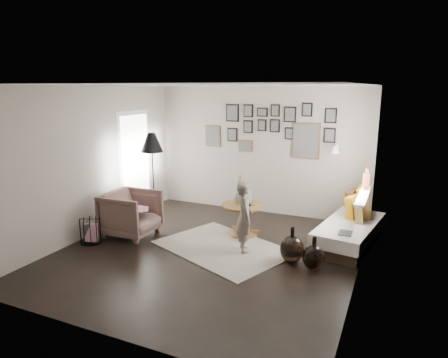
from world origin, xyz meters
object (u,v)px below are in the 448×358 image
at_px(vase, 239,195).
at_px(daybed, 350,228).
at_px(armchair, 131,214).
at_px(floor_lamp, 152,146).
at_px(demijohn_small, 314,257).
at_px(magazine_basket, 90,231).
at_px(child, 244,217).
at_px(pedestal_table, 242,221).
at_px(demijohn_large, 292,249).

height_order(vase, daybed, vase).
height_order(armchair, floor_lamp, floor_lamp).
height_order(daybed, demijohn_small, daybed).
xyz_separation_m(magazine_basket, child, (2.49, 0.72, 0.36)).
xyz_separation_m(pedestal_table, armchair, (-1.80, -0.78, 0.13)).
distance_m(demijohn_large, child, 0.89).
xyz_separation_m(daybed, demijohn_large, (-0.70, -1.11, -0.06)).
relative_size(magazine_basket, child, 0.39).
bearing_deg(floor_lamp, armchair, -94.48).
xyz_separation_m(floor_lamp, magazine_basket, (-0.46, -1.23, -1.31)).
height_order(daybed, magazine_basket, daybed).
bearing_deg(magazine_basket, floor_lamp, 69.52).
distance_m(daybed, floor_lamp, 3.78).
height_order(pedestal_table, daybed, daybed).
bearing_deg(daybed, demijohn_large, -113.23).
height_order(daybed, child, child).
relative_size(vase, demijohn_large, 0.95).
distance_m(floor_lamp, demijohn_large, 3.18).
relative_size(vase, demijohn_small, 1.04).
bearing_deg(magazine_basket, daybed, 23.47).
distance_m(pedestal_table, demijohn_large, 1.32).
height_order(vase, magazine_basket, vase).
xyz_separation_m(vase, magazine_basket, (-2.13, -1.39, -0.52)).
xyz_separation_m(daybed, floor_lamp, (-3.54, -0.50, 1.24)).
bearing_deg(pedestal_table, demijohn_large, -34.37).
bearing_deg(demijohn_large, child, 173.18).
bearing_deg(daybed, floor_lamp, -162.96).
distance_m(pedestal_table, vase, 0.47).
xyz_separation_m(magazine_basket, demijohn_small, (3.65, 0.50, -0.02)).
relative_size(vase, floor_lamp, 0.30).
bearing_deg(magazine_basket, child, 16.09).
xyz_separation_m(pedestal_table, daybed, (1.79, 0.37, 0.01)).
distance_m(daybed, armchair, 3.77).
bearing_deg(daybed, armchair, -153.33).
relative_size(pedestal_table, vase, 1.40).
height_order(vase, armchair, vase).
height_order(pedestal_table, armchair, armchair).
bearing_deg(demijohn_small, daybed, 74.16).
height_order(demijohn_large, demijohn_small, demijohn_large).
bearing_deg(demijohn_large, pedestal_table, 145.63).
xyz_separation_m(demijohn_large, demijohn_small, (0.35, -0.12, -0.02)).
bearing_deg(daybed, pedestal_table, -159.44).
height_order(pedestal_table, vase, vase).
bearing_deg(pedestal_table, floor_lamp, -175.55).
xyz_separation_m(armchair, floor_lamp, (0.05, 0.64, 1.12)).
bearing_deg(floor_lamp, demijohn_large, -12.11).
distance_m(pedestal_table, armchair, 1.97).
height_order(pedestal_table, floor_lamp, floor_lamp).
bearing_deg(pedestal_table, daybed, 11.63).
bearing_deg(pedestal_table, vase, 165.96).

